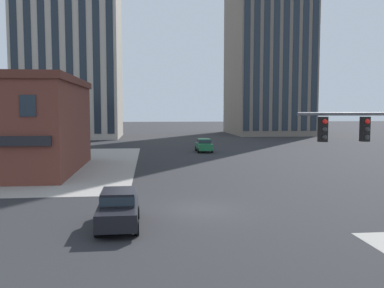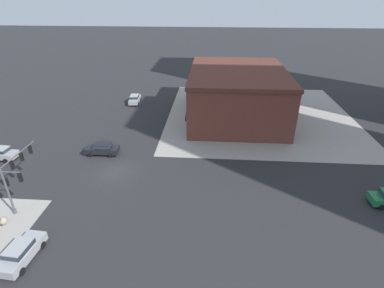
% 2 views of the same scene
% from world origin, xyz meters
% --- Properties ---
extents(ground_plane, '(320.00, 320.00, 0.00)m').
position_xyz_m(ground_plane, '(0.00, 0.00, 0.00)').
color(ground_plane, '#262628').
extents(sidewalk_far_corner, '(32.00, 32.00, 0.02)m').
position_xyz_m(sidewalk_far_corner, '(-20.00, 20.00, 0.00)').
color(sidewalk_far_corner, gray).
rests_on(sidewalk_far_corner, ground).
extents(traffic_signal_main, '(5.85, 2.09, 5.90)m').
position_xyz_m(traffic_signal_main, '(6.90, -7.44, 3.83)').
color(traffic_signal_main, '#4C4C51').
rests_on(traffic_signal_main, ground).
extents(bollard_sphere_curb_a, '(0.75, 0.75, 0.75)m').
position_xyz_m(bollard_sphere_curb_a, '(9.72, -7.79, 0.38)').
color(bollard_sphere_curb_a, gray).
rests_on(bollard_sphere_curb_a, ground).
extents(car_main_southbound_near, '(4.51, 2.13, 1.68)m').
position_xyz_m(car_main_southbound_near, '(-24.51, -3.55, 0.92)').
color(car_main_southbound_near, '#99999E').
rests_on(car_main_southbound_near, ground).
extents(car_cross_eastbound, '(4.53, 2.16, 1.68)m').
position_xyz_m(car_cross_eastbound, '(13.67, -3.50, 0.92)').
color(car_cross_eastbound, '#99999E').
rests_on(car_cross_eastbound, ground).
extents(car_cross_westbound, '(2.14, 4.52, 1.68)m').
position_xyz_m(car_cross_westbound, '(-1.93, -15.85, 0.92)').
color(car_cross_westbound, '#99999E').
rests_on(car_cross_westbound, ground).
extents(car_parked_curb, '(1.95, 4.43, 1.68)m').
position_xyz_m(car_parked_curb, '(-4.16, -2.93, 0.92)').
color(car_parked_curb, black).
rests_on(car_parked_curb, ground).
extents(storefront_block_near_corner, '(21.00, 15.88, 8.12)m').
position_xyz_m(storefront_block_near_corner, '(-19.29, 15.73, 4.07)').
color(storefront_block_near_corner, brown).
rests_on(storefront_block_near_corner, ground).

